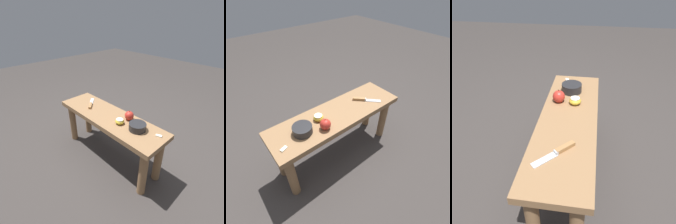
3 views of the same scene
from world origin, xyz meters
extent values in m
plane|color=#383330|center=(0.00, 0.00, 0.00)|extent=(8.00, 8.00, 0.00)
cube|color=olive|center=(0.00, 0.00, 0.43)|extent=(1.03, 0.31, 0.04)
cylinder|color=olive|center=(0.46, -0.10, 0.20)|extent=(0.06, 0.06, 0.41)
cylinder|color=olive|center=(-0.46, 0.10, 0.20)|extent=(0.06, 0.06, 0.41)
cylinder|color=olive|center=(0.46, 0.10, 0.20)|extent=(0.06, 0.06, 0.41)
cube|color=#B7BABF|center=(-0.32, 0.06, 0.45)|extent=(0.11, 0.11, 0.00)
cube|color=#B7BABF|center=(-0.28, 0.02, 0.45)|extent=(0.03, 0.03, 0.02)
cube|color=#9E7042|center=(-0.24, -0.02, 0.46)|extent=(0.09, 0.09, 0.02)
sphere|color=red|center=(0.15, 0.08, 0.48)|extent=(0.07, 0.07, 0.07)
cylinder|color=#4C3319|center=(0.15, 0.08, 0.52)|extent=(0.01, 0.01, 0.01)
ellipsoid|color=gold|center=(0.14, -0.02, 0.47)|extent=(0.07, 0.07, 0.04)
cylinder|color=white|center=(0.14, -0.02, 0.48)|extent=(0.06, 0.06, 0.00)
cube|color=white|center=(0.45, 0.06, 0.45)|extent=(0.05, 0.03, 0.01)
cylinder|color=#232326|center=(0.29, 0.02, 0.47)|extent=(0.13, 0.13, 0.05)
camera|label=1|loc=(0.93, -0.85, 1.21)|focal=28.00mm
camera|label=2|loc=(0.60, 0.76, 1.27)|focal=28.00mm
camera|label=3|loc=(-0.95, -0.11, 1.14)|focal=35.00mm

